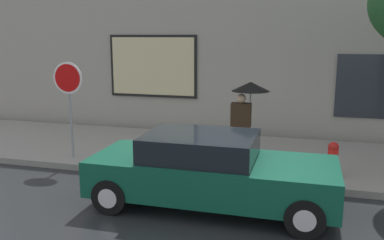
# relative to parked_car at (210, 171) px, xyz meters

# --- Properties ---
(ground_plane) EXTENTS (60.00, 60.00, 0.00)m
(ground_plane) POSITION_rel_parked_car_xyz_m (0.03, 0.15, -0.68)
(ground_plane) COLOR black
(sidewalk) EXTENTS (20.00, 4.00, 0.15)m
(sidewalk) POSITION_rel_parked_car_xyz_m (0.03, 3.15, -0.60)
(sidewalk) COLOR gray
(sidewalk) RESTS_ON ground
(building_facade) EXTENTS (20.00, 0.67, 7.00)m
(building_facade) POSITION_rel_parked_car_xyz_m (0.01, 5.65, 2.81)
(building_facade) COLOR #9E998E
(building_facade) RESTS_ON ground
(parked_car) EXTENTS (4.43, 1.84, 1.36)m
(parked_car) POSITION_rel_parked_car_xyz_m (0.00, 0.00, 0.00)
(parked_car) COLOR #0F4C38
(parked_car) RESTS_ON ground
(fire_hydrant) EXTENTS (0.30, 0.44, 0.75)m
(fire_hydrant) POSITION_rel_parked_car_xyz_m (2.24, 1.92, -0.16)
(fire_hydrant) COLOR red
(fire_hydrant) RESTS_ON sidewalk
(pedestrian_with_umbrella) EXTENTS (0.90, 0.90, 1.90)m
(pedestrian_with_umbrella) POSITION_rel_parked_car_xyz_m (0.28, 2.62, 0.95)
(pedestrian_with_umbrella) COLOR black
(pedestrian_with_umbrella) RESTS_ON sidewalk
(stop_sign) EXTENTS (0.76, 0.10, 2.35)m
(stop_sign) POSITION_rel_parked_car_xyz_m (-3.86, 1.65, 1.13)
(stop_sign) COLOR gray
(stop_sign) RESTS_ON sidewalk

